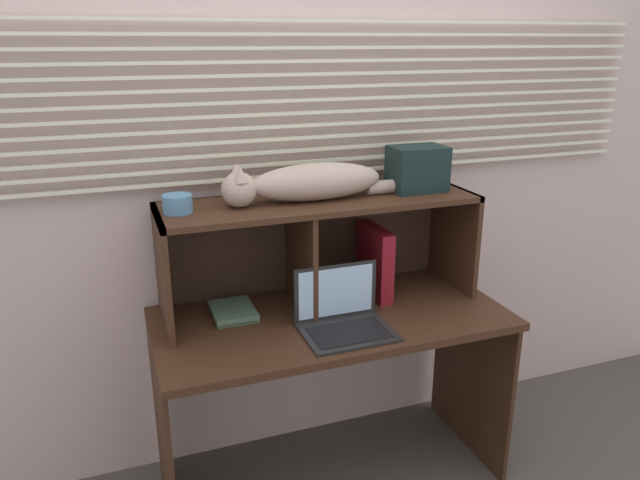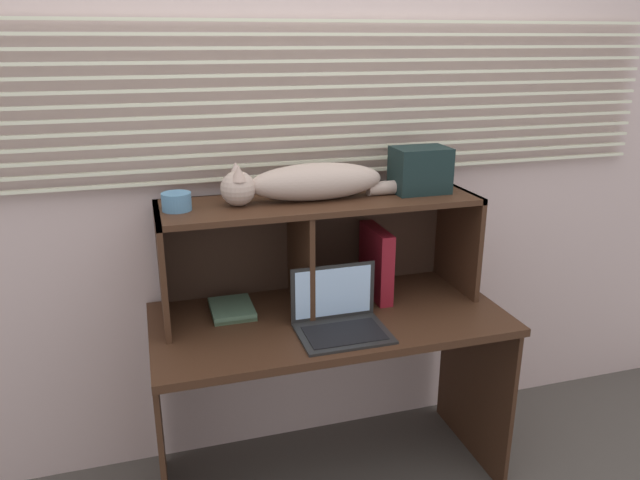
% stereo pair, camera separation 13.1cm
% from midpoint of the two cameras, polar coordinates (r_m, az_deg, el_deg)
% --- Properties ---
extents(back_panel_with_blinds, '(4.40, 0.08, 2.50)m').
position_cam_midpoint_polar(back_panel_with_blinds, '(2.44, -3.40, 7.37)').
color(back_panel_with_blinds, beige).
rests_on(back_panel_with_blinds, ground).
extents(desk, '(1.32, 0.63, 0.74)m').
position_cam_midpoint_polar(desk, '(2.36, -0.55, -10.44)').
color(desk, '#3C2316').
rests_on(desk, ground).
extents(hutch_shelf_unit, '(1.21, 0.36, 0.42)m').
position_cam_midpoint_polar(hutch_shelf_unit, '(2.31, -2.11, 0.98)').
color(hutch_shelf_unit, '#3C2316').
rests_on(hutch_shelf_unit, desk).
extents(cat, '(0.88, 0.15, 0.15)m').
position_cam_midpoint_polar(cat, '(2.23, -2.66, 5.42)').
color(cat, '#B8A194').
rests_on(cat, hutch_shelf_unit).
extents(laptop, '(0.32, 0.24, 0.22)m').
position_cam_midpoint_polar(laptop, '(2.17, 0.62, -7.37)').
color(laptop, black).
rests_on(laptop, desk).
extents(binder_upright, '(0.05, 0.25, 0.29)m').
position_cam_midpoint_polar(binder_upright, '(2.42, 3.66, -2.05)').
color(binder_upright, maroon).
rests_on(binder_upright, desk).
extents(book_stack, '(0.16, 0.21, 0.03)m').
position_cam_midpoint_polar(book_stack, '(2.31, -9.87, -6.69)').
color(book_stack, '#475F44').
rests_on(book_stack, desk).
extents(small_basket, '(0.10, 0.10, 0.06)m').
position_cam_midpoint_polar(small_basket, '(2.14, -15.06, 3.31)').
color(small_basket, teal).
rests_on(small_basket, hutch_shelf_unit).
extents(storage_box, '(0.21, 0.15, 0.18)m').
position_cam_midpoint_polar(storage_box, '(2.39, 7.64, 6.70)').
color(storage_box, black).
rests_on(storage_box, hutch_shelf_unit).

